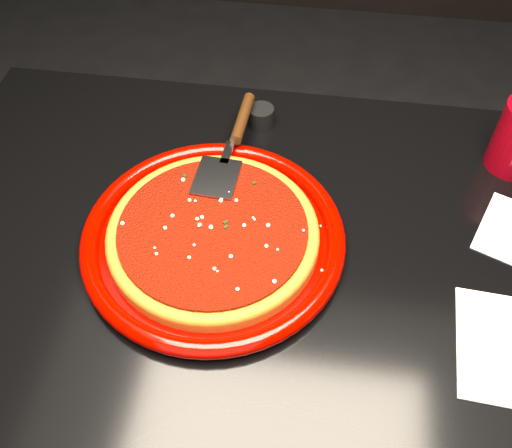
{
  "coord_description": "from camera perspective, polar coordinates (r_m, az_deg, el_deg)",
  "views": [
    {
      "loc": [
        0.02,
        -0.48,
        1.44
      ],
      "look_at": [
        -0.05,
        0.05,
        0.77
      ],
      "focal_mm": 40.0,
      "sensor_mm": 36.0,
      "label": 1
    }
  ],
  "objects": [
    {
      "name": "floor",
      "position": [
        1.52,
        1.89,
        -20.52
      ],
      "size": [
        4.0,
        4.0,
        0.01
      ],
      "primitive_type": "cube",
      "color": "black",
      "rests_on": "ground"
    },
    {
      "name": "table",
      "position": [
        1.17,
        2.38,
        -14.61
      ],
      "size": [
        1.2,
        0.8,
        0.75
      ],
      "primitive_type": "cube",
      "color": "black",
      "rests_on": "floor"
    },
    {
      "name": "plate",
      "position": [
        0.85,
        -4.28,
        -1.34
      ],
      "size": [
        0.5,
        0.5,
        0.03
      ],
      "primitive_type": "cylinder",
      "rotation": [
        0.0,
        0.0,
        0.31
      ],
      "color": "#770300",
      "rests_on": "table"
    },
    {
      "name": "pizza_crust",
      "position": [
        0.85,
        -4.3,
        -1.15
      ],
      "size": [
        0.4,
        0.4,
        0.02
      ],
      "primitive_type": "cylinder",
      "rotation": [
        0.0,
        0.0,
        0.31
      ],
      "color": "brown",
      "rests_on": "plate"
    },
    {
      "name": "pizza_crust_rim",
      "position": [
        0.84,
        -4.33,
        -0.82
      ],
      "size": [
        0.4,
        0.4,
        0.02
      ],
      "primitive_type": "torus",
      "rotation": [
        0.0,
        0.0,
        0.31
      ],
      "color": "brown",
      "rests_on": "plate"
    },
    {
      "name": "pizza_sauce",
      "position": [
        0.84,
        -4.35,
        -0.58
      ],
      "size": [
        0.35,
        0.35,
        0.01
      ],
      "primitive_type": "cylinder",
      "rotation": [
        0.0,
        0.0,
        0.31
      ],
      "color": "maroon",
      "rests_on": "plate"
    },
    {
      "name": "parmesan_dusting",
      "position": [
        0.83,
        -4.38,
        -0.25
      ],
      "size": [
        0.27,
        0.27,
        0.01
      ],
      "primitive_type": null,
      "color": "beige",
      "rests_on": "plate"
    },
    {
      "name": "basil_flecks",
      "position": [
        0.83,
        -4.38,
        -0.3
      ],
      "size": [
        0.25,
        0.25,
        0.0
      ],
      "primitive_type": null,
      "color": "black",
      "rests_on": "plate"
    },
    {
      "name": "pizza_server",
      "position": [
        0.94,
        -2.45,
        7.95
      ],
      "size": [
        0.09,
        0.29,
        0.02
      ],
      "primitive_type": null,
      "rotation": [
        0.0,
        0.0,
        -0.05
      ],
      "color": "#ACAEB3",
      "rests_on": "plate"
    },
    {
      "name": "ramekin",
      "position": [
        1.04,
        0.54,
        10.73
      ],
      "size": [
        0.06,
        0.06,
        0.03
      ],
      "primitive_type": "cylinder",
      "rotation": [
        0.0,
        0.0,
        0.34
      ],
      "color": "black",
      "rests_on": "table"
    }
  ]
}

